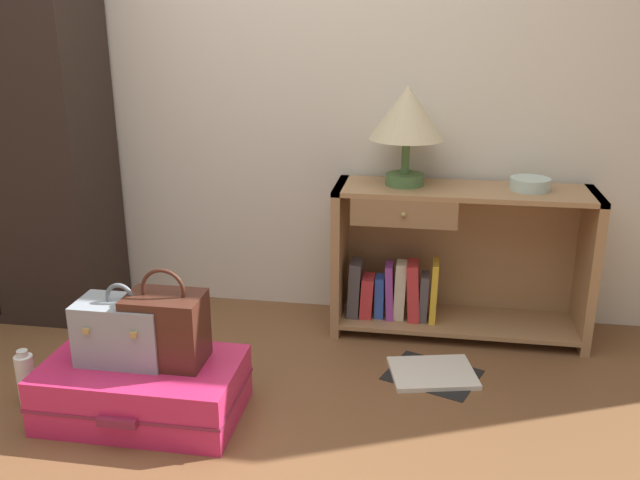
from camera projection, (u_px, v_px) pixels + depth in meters
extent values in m
cube|color=silver|center=(274.00, 38.00, 3.15)|extent=(6.40, 0.10, 2.60)
cube|color=#A37A51|center=(340.00, 256.00, 3.17)|extent=(0.04, 0.34, 0.69)
cube|color=#A37A51|center=(587.00, 269.00, 3.00)|extent=(0.04, 0.34, 0.69)
cube|color=#A37A51|center=(465.00, 191.00, 2.98)|extent=(1.14, 0.34, 0.02)
cube|color=#A37A51|center=(456.00, 320.00, 3.18)|extent=(1.06, 0.34, 0.02)
cube|color=#A37A51|center=(459.00, 250.00, 3.24)|extent=(1.06, 0.01, 0.67)
cube|color=#8F6B47|center=(404.00, 214.00, 2.90)|extent=(0.45, 0.02, 0.12)
sphere|color=#9E844C|center=(403.00, 215.00, 2.88)|extent=(0.02, 0.02, 0.02)
cube|color=#4C474C|center=(355.00, 288.00, 3.18)|extent=(0.06, 0.13, 0.26)
cube|color=red|center=(367.00, 296.00, 3.19)|extent=(0.06, 0.12, 0.20)
cube|color=#2D51B2|center=(380.00, 296.00, 3.18)|extent=(0.04, 0.09, 0.20)
cube|color=purple|center=(390.00, 291.00, 3.16)|extent=(0.05, 0.12, 0.26)
cube|color=beige|center=(400.00, 290.00, 3.15)|extent=(0.06, 0.09, 0.27)
cube|color=red|center=(413.00, 291.00, 3.14)|extent=(0.07, 0.13, 0.28)
cube|color=#4C474C|center=(424.00, 297.00, 3.14)|extent=(0.04, 0.11, 0.22)
cube|color=gold|center=(434.00, 291.00, 3.12)|extent=(0.03, 0.13, 0.28)
cylinder|color=#4C7542|center=(405.00, 179.00, 3.03)|extent=(0.17, 0.17, 0.05)
cylinder|color=#4C7542|center=(406.00, 156.00, 3.00)|extent=(0.04, 0.04, 0.15)
cone|color=beige|center=(407.00, 112.00, 2.94)|extent=(0.33, 0.33, 0.23)
cylinder|color=silver|center=(530.00, 184.00, 2.95)|extent=(0.17, 0.17, 0.05)
cube|color=#DB2860|center=(143.00, 389.00, 2.51)|extent=(0.71, 0.41, 0.21)
cube|color=maroon|center=(143.00, 389.00, 2.51)|extent=(0.72, 0.42, 0.01)
cube|color=maroon|center=(117.00, 423.00, 2.30)|extent=(0.14, 0.02, 0.03)
cube|color=#8E99A3|center=(123.00, 331.00, 2.46)|extent=(0.32, 0.18, 0.23)
torus|color=slate|center=(120.00, 297.00, 2.42)|extent=(0.11, 0.02, 0.11)
cube|color=tan|center=(86.00, 331.00, 2.37)|extent=(0.02, 0.01, 0.02)
cube|color=tan|center=(134.00, 335.00, 2.34)|extent=(0.02, 0.01, 0.02)
cube|color=#472319|center=(166.00, 329.00, 2.45)|extent=(0.27, 0.19, 0.26)
torus|color=#472319|center=(163.00, 290.00, 2.40)|extent=(0.16, 0.01, 0.16)
cylinder|color=white|center=(26.00, 380.00, 2.59)|extent=(0.07, 0.07, 0.20)
cylinder|color=silver|center=(22.00, 353.00, 2.55)|extent=(0.04, 0.04, 0.02)
cube|color=white|center=(433.00, 373.00, 2.81)|extent=(0.39, 0.34, 0.02)
cube|color=black|center=(432.00, 375.00, 2.81)|extent=(0.43, 0.39, 0.01)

